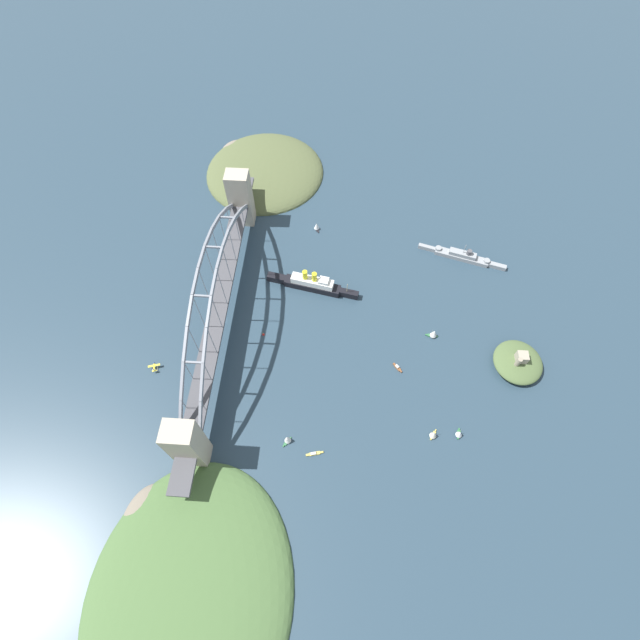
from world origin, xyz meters
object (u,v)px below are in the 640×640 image
object	(u,v)px
fort_island_mid_harbor	(518,362)
small_boat_3	(317,226)
small_boat_4	(287,439)
channel_marker_buoy	(263,334)
ocean_liner	(312,284)
small_boat_5	(314,454)
naval_cruiser	(463,256)
harbor_arch_bridge	(218,301)
small_boat_1	(434,333)
seaplane_taxiing_near_bridge	(155,367)
small_boat_2	(459,434)
small_boat_6	(434,434)
small_boat_0	(397,367)

from	to	relation	value
fort_island_mid_harbor	small_boat_3	size ratio (longest dim) A/B	4.49
small_boat_4	channel_marker_buoy	size ratio (longest dim) A/B	3.80
ocean_liner	small_boat_5	bearing A→B (deg)	4.81
ocean_liner	naval_cruiser	size ratio (longest dim) A/B	1.04
harbor_arch_bridge	ocean_liner	xyz separation A→B (m)	(-37.34, 70.98, -22.86)
small_boat_4	channel_marker_buoy	world-z (taller)	small_boat_4
ocean_liner	small_boat_5	xyz separation A→B (m)	(144.27, 12.14, -5.25)
ocean_liner	naval_cruiser	bearing A→B (deg)	107.34
ocean_liner	small_boat_1	distance (m)	110.79
ocean_liner	seaplane_taxiing_near_bridge	world-z (taller)	ocean_liner
seaplane_taxiing_near_bridge	small_boat_3	size ratio (longest dim) A/B	1.08
ocean_liner	small_boat_4	xyz separation A→B (m)	(136.35, -7.51, -1.12)
naval_cruiser	small_boat_1	world-z (taller)	naval_cruiser
ocean_liner	fort_island_mid_harbor	xyz separation A→B (m)	(64.16, 166.38, -0.78)
ocean_liner	channel_marker_buoy	xyz separation A→B (m)	(49.48, -36.60, -4.88)
harbor_arch_bridge	small_boat_2	world-z (taller)	harbor_arch_bridge
small_boat_2	channel_marker_buoy	world-z (taller)	small_boat_2
small_boat_1	small_boat_6	xyz separation A→B (m)	(83.96, -5.51, -0.23)
naval_cruiser	seaplane_taxiing_near_bridge	distance (m)	282.43
seaplane_taxiing_near_bridge	small_boat_3	xyz separation A→B (m)	(-154.56, 117.07, 1.92)
seaplane_taxiing_near_bridge	small_boat_3	distance (m)	193.90
harbor_arch_bridge	small_boat_1	xyz separation A→B (m)	(4.66, 173.49, -24.29)
small_boat_1	small_boat_0	bearing A→B (deg)	-44.08
small_boat_0	small_boat_2	bearing A→B (deg)	39.97
channel_marker_buoy	fort_island_mid_harbor	bearing A→B (deg)	85.86
fort_island_mid_harbor	small_boat_6	world-z (taller)	fort_island_mid_harbor
small_boat_1	small_boat_4	world-z (taller)	small_boat_4
seaplane_taxiing_near_bridge	small_boat_4	size ratio (longest dim) A/B	0.90
small_boat_4	harbor_arch_bridge	bearing A→B (deg)	-147.34
harbor_arch_bridge	small_boat_3	bearing A→B (deg)	146.59
small_boat_3	small_boat_0	bearing A→B (deg)	27.35
small_boat_2	small_boat_5	world-z (taller)	small_boat_2
harbor_arch_bridge	small_boat_1	distance (m)	175.24
small_boat_2	fort_island_mid_harbor	bearing A→B (deg)	139.77
small_boat_3	small_boat_5	world-z (taller)	small_boat_3
small_boat_0	seaplane_taxiing_near_bridge	bearing A→B (deg)	-86.21
harbor_arch_bridge	seaplane_taxiing_near_bridge	distance (m)	72.19
small_boat_2	naval_cruiser	bearing A→B (deg)	173.61
small_boat_2	channel_marker_buoy	xyz separation A→B (m)	(-74.58, -152.32, -2.58)
small_boat_6	small_boat_1	bearing A→B (deg)	176.25
fort_island_mid_harbor	small_boat_0	bearing A→B (deg)	-84.75
harbor_arch_bridge	seaplane_taxiing_near_bridge	xyz separation A→B (m)	(48.02, -46.80, -26.74)
fort_island_mid_harbor	small_boat_0	size ratio (longest dim) A/B	4.70
channel_marker_buoy	ocean_liner	bearing A→B (deg)	143.51
small_boat_3	small_boat_2	bearing A→B (deg)	31.07
small_boat_0	small_boat_6	bearing A→B (deg)	24.53
small_boat_2	channel_marker_buoy	size ratio (longest dim) A/B	3.12
naval_cruiser	channel_marker_buoy	xyz separation A→B (m)	(91.43, -170.92, -2.16)
small_boat_4	small_boat_0	bearing A→B (deg)	128.40
ocean_liner	small_boat_6	size ratio (longest dim) A/B	8.86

